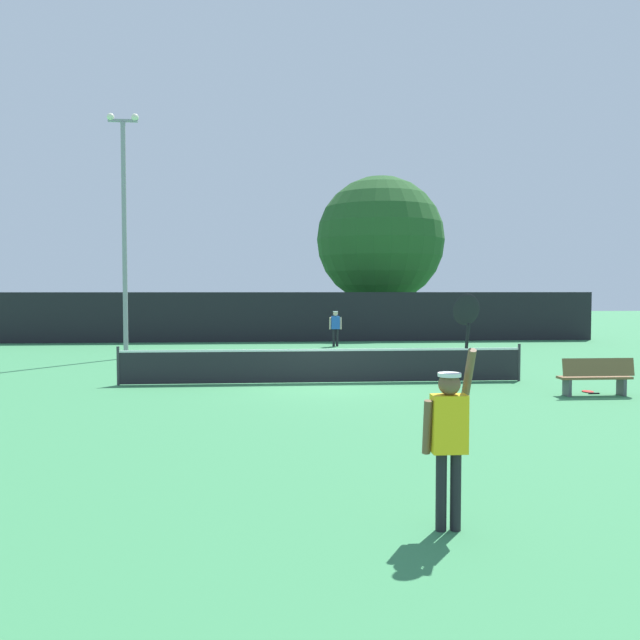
# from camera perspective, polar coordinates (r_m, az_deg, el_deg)

# --- Properties ---
(ground_plane) EXTENTS (120.00, 120.00, 0.00)m
(ground_plane) POSITION_cam_1_polar(r_m,az_deg,el_deg) (18.52, 0.29, -5.50)
(ground_plane) COLOR #387F4C
(tennis_net) EXTENTS (11.40, 0.08, 1.07)m
(tennis_net) POSITION_cam_1_polar(r_m,az_deg,el_deg) (18.46, 0.30, -3.92)
(tennis_net) COLOR #232328
(tennis_net) RESTS_ON ground
(perimeter_fence) EXTENTS (30.55, 0.12, 2.50)m
(perimeter_fence) POSITION_cam_1_polar(r_m,az_deg,el_deg) (33.09, -1.82, 0.27)
(perimeter_fence) COLOR black
(perimeter_fence) RESTS_ON ground
(player_serving) EXTENTS (0.68, 0.40, 2.58)m
(player_serving) POSITION_cam_1_polar(r_m,az_deg,el_deg) (7.33, 11.21, -9.02)
(player_serving) COLOR yellow
(player_serving) RESTS_ON ground
(player_receiving) EXTENTS (0.57, 0.24, 1.63)m
(player_receiving) POSITION_cam_1_polar(r_m,az_deg,el_deg) (30.31, 1.35, -0.44)
(player_receiving) COLOR blue
(player_receiving) RESTS_ON ground
(tennis_ball) EXTENTS (0.07, 0.07, 0.07)m
(tennis_ball) POSITION_cam_1_polar(r_m,az_deg,el_deg) (17.20, 10.69, -6.06)
(tennis_ball) COLOR #CCE033
(tennis_ball) RESTS_ON ground
(spare_racket) EXTENTS (0.28, 0.52, 0.04)m
(spare_racket) POSITION_cam_1_polar(r_m,az_deg,el_deg) (18.20, 22.31, -5.78)
(spare_racket) COLOR black
(spare_racket) RESTS_ON ground
(courtside_bench) EXTENTS (1.80, 0.44, 0.95)m
(courtside_bench) POSITION_cam_1_polar(r_m,az_deg,el_deg) (17.59, 22.85, -4.56)
(courtside_bench) COLOR brown
(courtside_bench) RESTS_ON ground
(light_pole) EXTENTS (1.18, 0.28, 9.26)m
(light_pole) POSITION_cam_1_polar(r_m,az_deg,el_deg) (26.18, -16.66, 8.20)
(light_pole) COLOR gray
(light_pole) RESTS_ON ground
(large_tree) EXTENTS (7.52, 7.52, 9.32)m
(large_tree) POSITION_cam_1_polar(r_m,az_deg,el_deg) (39.18, 5.27, 6.93)
(large_tree) COLOR brown
(large_tree) RESTS_ON ground
(parked_car_near) EXTENTS (2.42, 4.41, 1.69)m
(parked_car_near) POSITION_cam_1_polar(r_m,az_deg,el_deg) (40.35, -14.52, -0.06)
(parked_car_near) COLOR red
(parked_car_near) RESTS_ON ground
(parked_car_mid) EXTENTS (2.21, 4.33, 1.69)m
(parked_car_mid) POSITION_cam_1_polar(r_m,az_deg,el_deg) (41.92, 0.28, 0.12)
(parked_car_mid) COLOR black
(parked_car_mid) RESTS_ON ground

